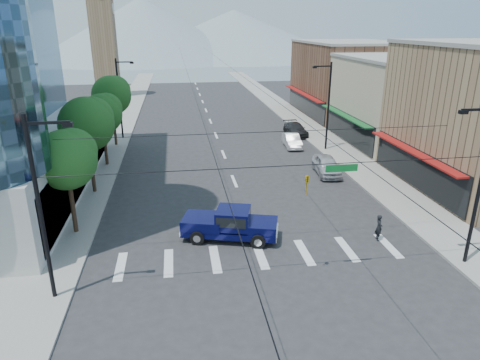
{
  "coord_description": "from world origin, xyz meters",
  "views": [
    {
      "loc": [
        -4.55,
        -19.58,
        12.46
      ],
      "look_at": [
        -0.7,
        6.08,
        3.0
      ],
      "focal_mm": 32.0,
      "sensor_mm": 36.0,
      "label": 1
    }
  ],
  "objects_px": {
    "pickup_truck": "(230,223)",
    "parked_car_mid": "(292,141)",
    "parked_car_near": "(327,165)",
    "pedestrian": "(379,227)",
    "parked_car_far": "(296,129)"
  },
  "relations": [
    {
      "from": "parked_car_near",
      "to": "parked_car_mid",
      "type": "xyz_separation_m",
      "value": [
        -0.7,
        9.09,
        -0.1
      ]
    },
    {
      "from": "parked_car_near",
      "to": "parked_car_far",
      "type": "bearing_deg",
      "value": 90.63
    },
    {
      "from": "parked_car_far",
      "to": "parked_car_near",
      "type": "bearing_deg",
      "value": -96.95
    },
    {
      "from": "pickup_truck",
      "to": "parked_car_near",
      "type": "height_order",
      "value": "pickup_truck"
    },
    {
      "from": "pickup_truck",
      "to": "parked_car_mid",
      "type": "distance_m",
      "value": 21.91
    },
    {
      "from": "pickup_truck",
      "to": "parked_car_mid",
      "type": "bearing_deg",
      "value": 80.89
    },
    {
      "from": "pedestrian",
      "to": "parked_car_far",
      "type": "height_order",
      "value": "pedestrian"
    },
    {
      "from": "pedestrian",
      "to": "parked_car_near",
      "type": "xyz_separation_m",
      "value": [
        0.99,
        12.27,
        -0.02
      ]
    },
    {
      "from": "pedestrian",
      "to": "parked_car_mid",
      "type": "height_order",
      "value": "pedestrian"
    },
    {
      "from": "pedestrian",
      "to": "parked_car_mid",
      "type": "distance_m",
      "value": 21.36
    },
    {
      "from": "parked_car_near",
      "to": "parked_car_mid",
      "type": "relative_size",
      "value": 1.11
    },
    {
      "from": "parked_car_far",
      "to": "pedestrian",
      "type": "bearing_deg",
      "value": -97.03
    },
    {
      "from": "pickup_truck",
      "to": "parked_car_mid",
      "type": "xyz_separation_m",
      "value": [
        9.28,
        19.85,
        -0.32
      ]
    },
    {
      "from": "pickup_truck",
      "to": "parked_car_near",
      "type": "xyz_separation_m",
      "value": [
        9.98,
        10.77,
        -0.22
      ]
    },
    {
      "from": "parked_car_far",
      "to": "pickup_truck",
      "type": "bearing_deg",
      "value": -116.5
    }
  ]
}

